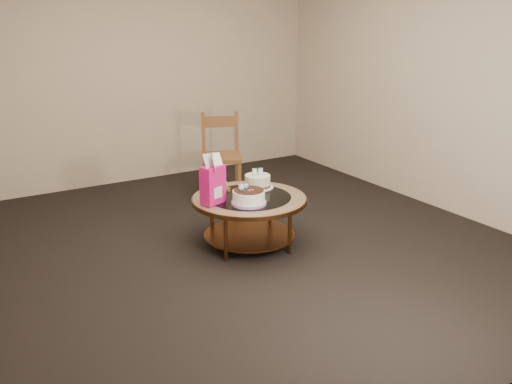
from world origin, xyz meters
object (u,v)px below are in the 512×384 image
decorated_cake (249,198)px  gift_bag (213,179)px  coffee_table (249,205)px  cream_cake (258,181)px  dining_chair (221,155)px

decorated_cake → gift_bag: gift_bag is taller
gift_bag → decorated_cake: bearing=-57.0°
coffee_table → decorated_cake: (-0.11, -0.17, 0.14)m
decorated_cake → cream_cake: 0.47m
gift_bag → dining_chair: (0.79, 1.36, -0.19)m
cream_cake → decorated_cake: bearing=-111.1°
decorated_cake → gift_bag: size_ratio=0.70×
coffee_table → gift_bag: 0.46m
decorated_cake → gift_bag: 0.34m
gift_bag → dining_chair: size_ratio=0.45×
cream_cake → gift_bag: bearing=-142.4°
cream_cake → dining_chair: dining_chair is taller
coffee_table → cream_cake: cream_cake is taller
coffee_table → dining_chair: 1.45m
gift_bag → coffee_table: bearing=-22.2°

